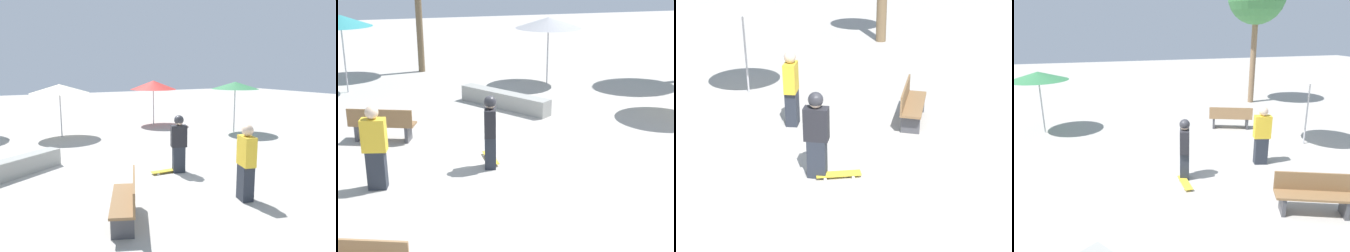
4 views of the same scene
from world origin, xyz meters
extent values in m
plane|color=#ADA8A0|center=(0.00, 0.00, 0.00)|extent=(60.00, 60.00, 0.00)
cube|color=#282D38|center=(0.95, -0.71, 0.36)|extent=(0.38, 0.32, 0.71)
cube|color=#232328|center=(0.95, -0.71, 1.01)|extent=(0.47, 0.34, 0.59)
sphere|color=beige|center=(0.95, -0.71, 1.42)|extent=(0.23, 0.23, 0.23)
sphere|color=#2D2D33|center=(0.95, -0.71, 1.45)|extent=(0.26, 0.26, 0.26)
cube|color=gold|center=(0.58, -0.62, 0.06)|extent=(0.80, 0.21, 0.02)
cylinder|color=silver|center=(0.33, -0.70, 0.03)|extent=(0.05, 0.03, 0.05)
cylinder|color=silver|center=(0.34, -0.53, 0.03)|extent=(0.05, 0.03, 0.05)
cylinder|color=silver|center=(0.83, -0.71, 0.03)|extent=(0.05, 0.03, 0.05)
cylinder|color=silver|center=(0.83, -0.54, 0.03)|extent=(0.05, 0.03, 0.05)
cube|color=gray|center=(-3.23, 0.84, 0.24)|extent=(2.88, 2.12, 0.49)
cube|color=#47474C|center=(-1.63, -3.39, 0.20)|extent=(0.40, 0.22, 0.40)
cube|color=#47474C|center=(-1.17, -2.23, 0.20)|extent=(0.40, 0.22, 0.40)
cube|color=olive|center=(-1.40, -2.81, 0.42)|extent=(1.00, 1.65, 0.05)
cube|color=olive|center=(-1.22, -2.88, 0.65)|extent=(0.63, 1.50, 0.40)
cylinder|color=#B7B7BC|center=(-6.54, -3.74, 1.23)|extent=(0.05, 0.05, 2.46)
cone|color=teal|center=(-6.54, -3.74, 2.40)|extent=(2.04, 2.04, 0.37)
cylinder|color=#B7B7BC|center=(-5.79, 3.24, 1.13)|extent=(0.05, 0.05, 2.25)
cone|color=#99999E|center=(-5.79, 3.24, 2.20)|extent=(2.35, 2.35, 0.38)
cylinder|color=brown|center=(-9.18, -0.89, 2.47)|extent=(0.26, 0.26, 4.94)
cube|color=#282D38|center=(1.27, -3.06, 0.39)|extent=(0.33, 0.40, 0.77)
cube|color=yellow|center=(1.27, -3.06, 1.09)|extent=(0.35, 0.50, 0.64)
sphere|color=beige|center=(1.27, -3.06, 1.53)|extent=(0.25, 0.25, 0.25)
camera|label=1|loc=(-3.31, -8.24, 2.81)|focal=35.00mm
camera|label=2|loc=(9.85, -3.07, 4.08)|focal=50.00mm
camera|label=3|loc=(1.54, 6.51, 4.21)|focal=50.00mm
camera|label=4|loc=(-6.44, 1.45, 3.79)|focal=35.00mm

